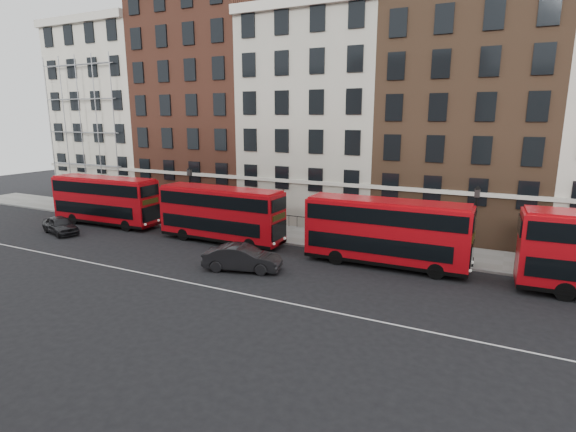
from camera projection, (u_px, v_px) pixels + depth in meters
The scene contains 13 objects.
ground at pixel (211, 273), 28.46m from camera, with size 120.00×120.00×0.00m, color black.
pavement at pixel (286, 234), 37.60m from camera, with size 80.00×5.00×0.15m, color gray.
kerb at pixel (271, 241), 35.42m from camera, with size 80.00×0.30×0.16m, color gray.
road_centre_line at pixel (191, 283), 26.71m from camera, with size 70.00×0.12×0.01m, color white.
building_terrace at pixel (318, 110), 41.96m from camera, with size 64.00×11.95×22.00m.
bus_a at pixel (105, 199), 40.57m from camera, with size 10.54×2.95×4.39m.
bus_b at pixel (221, 213), 35.02m from camera, with size 10.34×2.61×4.33m.
bus_c at pixel (386, 231), 29.30m from camera, with size 10.63×2.78×4.44m.
car_rear at pixel (60, 225), 37.85m from camera, with size 1.73×4.30×1.46m, color black.
car_front at pixel (242, 258), 28.78m from camera, with size 1.73×4.97×1.64m, color black.
lamp_post_left at pixel (190, 194), 38.89m from camera, with size 0.44×0.44×5.33m.
lamp_post_right at pixel (475, 223), 28.61m from camera, with size 0.44×0.44×5.33m.
iron_railings at pixel (297, 222), 39.39m from camera, with size 6.60×0.06×1.00m, color black, non-canonical shape.
Camera 1 is at (16.51, -21.91, 9.71)m, focal length 28.00 mm.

